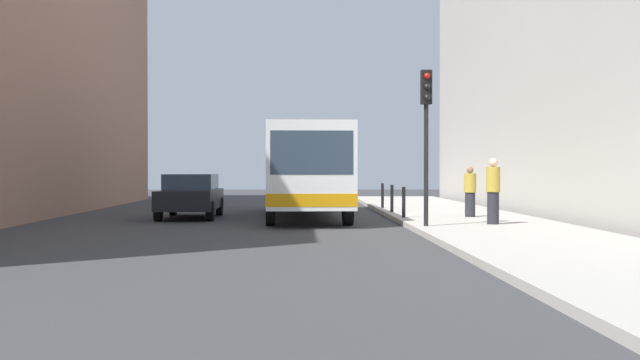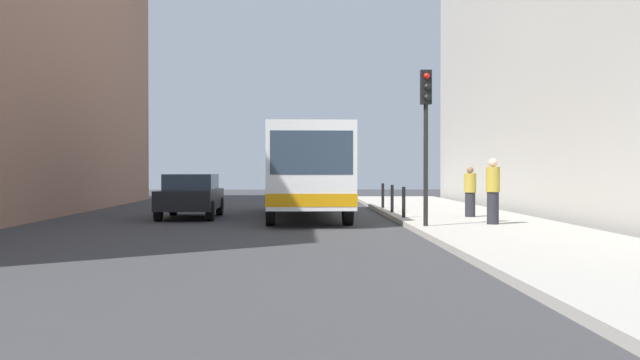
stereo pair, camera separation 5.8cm
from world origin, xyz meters
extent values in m
plane|color=#38383A|center=(0.00, 0.00, 0.00)|extent=(80.00, 80.00, 0.00)
cube|color=#ADA89E|center=(5.40, 0.00, 0.07)|extent=(4.40, 40.00, 0.15)
cube|color=white|center=(0.41, 3.91, 1.75)|extent=(2.80, 11.06, 2.50)
cube|color=orange|center=(0.41, 3.91, 0.80)|extent=(2.82, 11.08, 0.36)
cube|color=#2D3D4C|center=(0.55, -1.57, 2.10)|extent=(2.26, 0.12, 1.20)
cube|color=#2D3D4C|center=(0.39, 4.41, 2.10)|extent=(2.77, 9.46, 1.00)
cylinder|color=black|center=(1.64, 0.04, 0.50)|extent=(0.31, 1.01, 1.00)
cylinder|color=black|center=(-0.62, -0.02, 0.50)|extent=(0.31, 1.01, 1.00)
cylinder|color=black|center=(1.43, 7.84, 0.50)|extent=(0.31, 1.01, 1.00)
cylinder|color=black|center=(-0.83, 7.78, 0.50)|extent=(0.31, 1.01, 1.00)
cube|color=black|center=(-3.43, 3.54, 0.64)|extent=(1.81, 4.40, 0.64)
cube|color=#2D3D4C|center=(-3.43, 3.69, 1.22)|extent=(1.60, 2.47, 0.52)
cylinder|color=black|center=(-2.61, 2.04, 0.32)|extent=(0.22, 0.64, 0.64)
cylinder|color=black|center=(-4.25, 2.04, 0.32)|extent=(0.22, 0.64, 0.64)
cylinder|color=black|center=(-2.61, 5.04, 0.32)|extent=(0.22, 0.64, 0.64)
cylinder|color=black|center=(-4.25, 5.04, 0.32)|extent=(0.22, 0.64, 0.64)
cylinder|color=black|center=(3.55, -2.35, 1.75)|extent=(0.12, 0.12, 3.20)
cube|color=black|center=(3.55, -2.35, 3.80)|extent=(0.28, 0.24, 0.90)
sphere|color=red|center=(3.55, -2.48, 4.08)|extent=(0.16, 0.16, 0.16)
sphere|color=black|center=(3.55, -2.48, 3.80)|extent=(0.16, 0.16, 0.16)
sphere|color=black|center=(3.55, -2.48, 3.52)|extent=(0.16, 0.16, 0.16)
cylinder|color=black|center=(3.45, 1.23, 0.62)|extent=(0.11, 0.11, 0.95)
cylinder|color=black|center=(3.45, 4.24, 0.62)|extent=(0.11, 0.11, 0.95)
cylinder|color=black|center=(3.45, 7.24, 0.62)|extent=(0.11, 0.11, 0.95)
cylinder|color=#26262D|center=(5.48, -1.75, 0.59)|extent=(0.32, 0.32, 0.88)
cylinder|color=gold|center=(5.48, -1.75, 1.37)|extent=(0.38, 0.38, 0.68)
sphere|color=beige|center=(5.48, -1.75, 1.83)|extent=(0.24, 0.24, 0.24)
cylinder|color=#26262D|center=(5.58, 1.52, 0.53)|extent=(0.32, 0.32, 0.77)
cylinder|color=gold|center=(5.58, 1.52, 1.22)|extent=(0.38, 0.38, 0.59)
sphere|color=#8C6647|center=(5.58, 1.52, 1.62)|extent=(0.21, 0.21, 0.21)
camera|label=1|loc=(0.16, -22.78, 1.65)|focal=43.82mm
camera|label=2|loc=(0.22, -22.79, 1.65)|focal=43.82mm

